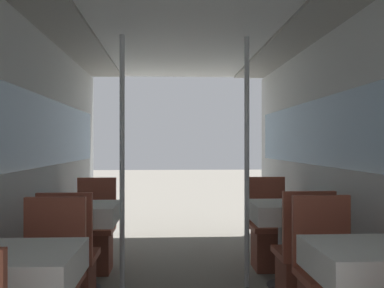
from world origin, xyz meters
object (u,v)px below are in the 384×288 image
object	(u,v)px
chair_right_near_1	(303,272)
chair_right_far_1	(270,240)
support_pole_left_1	(122,162)
support_pole_right_1	(247,161)
dining_table_left_1	(84,218)
dining_table_right_1	(284,216)
dining_table_left_0	(18,275)
dining_table_right_0	(369,269)
chair_left_far_1	(94,242)
chair_left_near_1	(69,275)

from	to	relation	value
chair_right_near_1	chair_right_far_1	size ratio (longest dim) A/B	1.00
support_pole_left_1	support_pole_right_1	world-z (taller)	same
dining_table_left_1	dining_table_right_1	world-z (taller)	same
dining_table_left_1	chair_right_near_1	world-z (taller)	chair_right_near_1
dining_table_left_0	dining_table_left_1	xyz separation A→B (m)	(0.00, 1.66, 0.00)
dining_table_right_0	chair_right_far_1	bearing A→B (deg)	90.00
chair_left_far_1	chair_right_far_1	world-z (taller)	same
support_pole_left_1	support_pole_right_1	size ratio (longest dim) A/B	1.00
chair_left_far_1	dining_table_right_1	distance (m)	1.92
support_pole_left_1	dining_table_right_0	distance (m)	2.27
support_pole_left_1	dining_table_left_1	bearing A→B (deg)	180.00
support_pole_left_1	chair_right_far_1	xyz separation A→B (m)	(1.46, 0.55, -0.84)
chair_right_near_1	dining_table_right_0	bearing A→B (deg)	-90.00
dining_table_right_1	chair_right_far_1	size ratio (longest dim) A/B	0.81
chair_right_near_1	dining_table_left_1	bearing A→B (deg)	163.14
dining_table_left_1	chair_left_near_1	bearing A→B (deg)	-90.00
dining_table_right_0	support_pole_right_1	bearing A→B (deg)	101.59
chair_left_near_1	dining_table_left_1	bearing A→B (deg)	90.00
chair_left_near_1	chair_left_far_1	xyz separation A→B (m)	(0.00, 1.09, 0.00)
chair_left_far_1	support_pole_right_1	bearing A→B (deg)	159.52
dining_table_right_1	support_pole_right_1	size ratio (longest dim) A/B	0.33
dining_table_right_0	chair_left_near_1	bearing A→B (deg)	148.38
dining_table_left_0	dining_table_left_1	size ratio (longest dim) A/B	1.00
dining_table_right_1	dining_table_left_1	bearing A→B (deg)	180.00
dining_table_left_0	chair_left_far_1	world-z (taller)	chair_left_far_1
chair_right_near_1	support_pole_right_1	xyz separation A→B (m)	(-0.34, 0.55, 0.84)
chair_right_far_1	support_pole_right_1	bearing A→B (deg)	58.13
chair_left_near_1	dining_table_right_0	size ratio (longest dim) A/B	1.24
dining_table_left_0	dining_table_right_0	world-z (taller)	same
dining_table_left_1	chair_right_near_1	size ratio (longest dim) A/B	0.81
dining_table_left_1	chair_right_far_1	size ratio (longest dim) A/B	0.81
chair_right_far_1	support_pole_right_1	distance (m)	1.06
dining_table_left_0	support_pole_right_1	distance (m)	2.27
chair_left_far_1	dining_table_right_0	xyz separation A→B (m)	(1.80, -2.20, 0.34)
chair_left_near_1	dining_table_right_0	world-z (taller)	chair_left_near_1
dining_table_right_0	chair_right_near_1	world-z (taller)	chair_right_near_1
dining_table_left_1	chair_right_near_1	distance (m)	1.92
chair_left_far_1	support_pole_left_1	xyz separation A→B (m)	(0.34, -0.55, 0.84)
chair_right_near_1	chair_right_far_1	world-z (taller)	same
chair_right_far_1	dining_table_right_1	bearing A→B (deg)	90.00
support_pole_left_1	chair_right_near_1	xyz separation A→B (m)	(1.46, -0.55, -0.84)
dining_table_left_1	chair_left_near_1	world-z (taller)	chair_left_near_1
chair_left_far_1	chair_right_near_1	bearing A→B (deg)	148.78
chair_left_near_1	support_pole_right_1	distance (m)	1.77
dining_table_left_0	chair_right_near_1	world-z (taller)	chair_right_near_1
chair_left_far_1	support_pole_right_1	xyz separation A→B (m)	(1.46, -0.55, 0.84)
chair_left_far_1	support_pole_left_1	bearing A→B (deg)	121.87
dining_table_right_1	support_pole_right_1	world-z (taller)	support_pole_right_1
dining_table_right_1	chair_right_near_1	xyz separation A→B (m)	(0.00, -0.55, -0.34)
support_pole_left_1	chair_right_near_1	size ratio (longest dim) A/B	2.42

